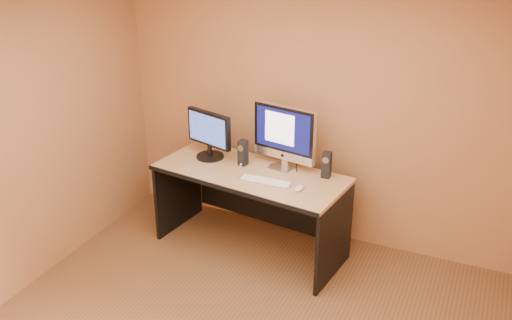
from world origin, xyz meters
name	(u,v)px	position (x,y,z in m)	size (l,w,h in m)	color
walls	(222,203)	(0.00, 0.00, 1.30)	(4.00, 4.00, 2.60)	#98663D
desk	(250,211)	(-0.46, 1.43, 0.41)	(1.77, 0.78, 0.82)	tan
imac	(282,138)	(-0.23, 1.63, 1.13)	(0.63, 0.23, 0.61)	silver
second_monitor	(209,135)	(-0.95, 1.58, 1.05)	(0.53, 0.27, 0.47)	black
speaker_left	(243,153)	(-0.59, 1.55, 0.94)	(0.08, 0.08, 0.24)	black
speaker_right	(327,165)	(0.21, 1.61, 0.94)	(0.08, 0.08, 0.24)	black
keyboard	(265,181)	(-0.25, 1.30, 0.83)	(0.48, 0.13, 0.02)	silver
mouse	(299,188)	(0.08, 1.27, 0.84)	(0.06, 0.11, 0.04)	silver
cable_a	(297,167)	(-0.11, 1.71, 0.83)	(0.01, 0.01, 0.24)	black
cable_b	(279,163)	(-0.29, 1.73, 0.83)	(0.01, 0.01, 0.20)	black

